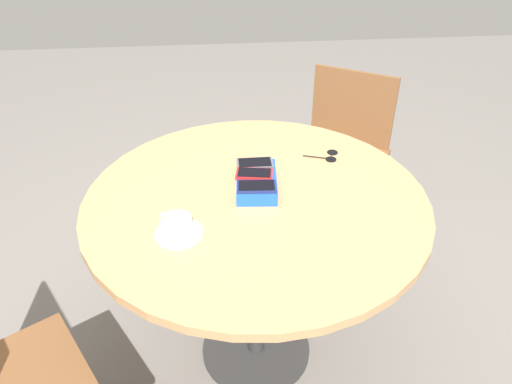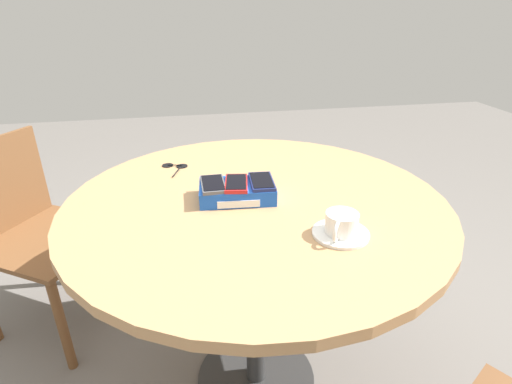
% 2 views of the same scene
% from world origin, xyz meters
% --- Properties ---
extents(ground_plane, '(8.00, 8.00, 0.00)m').
position_xyz_m(ground_plane, '(0.00, 0.00, 0.00)').
color(ground_plane, slate).
extents(round_table, '(1.13, 1.13, 0.77)m').
position_xyz_m(round_table, '(0.00, 0.00, 0.67)').
color(round_table, '#2D2D2D').
rests_on(round_table, ground_plane).
extents(phone_box, '(0.23, 0.15, 0.05)m').
position_xyz_m(phone_box, '(-0.06, 0.01, 0.80)').
color(phone_box, blue).
rests_on(phone_box, round_table).
extents(phone_gray, '(0.07, 0.12, 0.01)m').
position_xyz_m(phone_gray, '(-0.13, 0.01, 0.83)').
color(phone_gray, '#515156').
rests_on(phone_gray, phone_box).
extents(phone_red, '(0.08, 0.13, 0.01)m').
position_xyz_m(phone_red, '(-0.06, 0.00, 0.83)').
color(phone_red, red).
rests_on(phone_red, phone_box).
extents(phone_navy, '(0.08, 0.13, 0.01)m').
position_xyz_m(phone_navy, '(0.02, -0.00, 0.83)').
color(phone_navy, navy).
rests_on(phone_navy, phone_box).
extents(saucer, '(0.14, 0.14, 0.01)m').
position_xyz_m(saucer, '(0.17, -0.24, 0.78)').
color(saucer, white).
rests_on(saucer, round_table).
extents(coffee_cup, '(0.09, 0.10, 0.05)m').
position_xyz_m(coffee_cup, '(0.17, -0.25, 0.81)').
color(coffee_cup, white).
rests_on(coffee_cup, saucer).
extents(sunglasses, '(0.09, 0.14, 0.01)m').
position_xyz_m(sunglasses, '(-0.24, 0.30, 0.78)').
color(sunglasses, black).
rests_on(sunglasses, round_table).
extents(chair_near_window, '(0.62, 0.62, 0.82)m').
position_xyz_m(chair_near_window, '(-0.83, 0.51, 0.44)').
color(chair_near_window, brown).
rests_on(chair_near_window, ground_plane).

